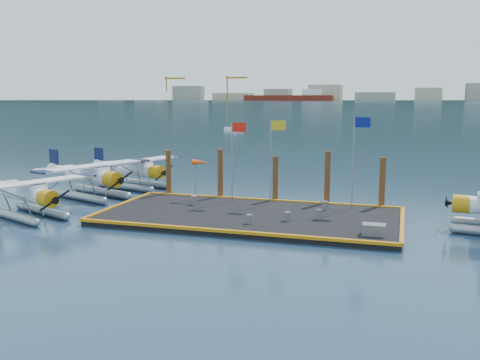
{
  "coord_description": "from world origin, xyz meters",
  "views": [
    {
      "loc": [
        9.86,
        -34.35,
        8.39
      ],
      "look_at": [
        -1.32,
        2.0,
        2.37
      ],
      "focal_mm": 40.0,
      "sensor_mm": 36.0,
      "label": 1
    }
  ],
  "objects_px": {
    "seaplane_b": "(92,179)",
    "flagpole_yellow": "(273,149)",
    "flagpole_red": "(235,149)",
    "windsock": "(201,163)",
    "piling_0": "(169,174)",
    "piling_1": "(220,175)",
    "seaplane_c": "(137,172)",
    "crate": "(374,230)",
    "flagpole_blue": "(356,149)",
    "seaplane_a": "(29,197)",
    "drum_0": "(194,200)",
    "drum_3": "(250,219)",
    "piling_4": "(382,184)",
    "piling_2": "(275,181)",
    "drum_2": "(319,214)",
    "piling_3": "(327,180)",
    "drum_1": "(287,216)"
  },
  "relations": [
    {
      "from": "piling_3",
      "to": "piling_1",
      "type": "bearing_deg",
      "value": 180.0
    },
    {
      "from": "drum_1",
      "to": "drum_3",
      "type": "distance_m",
      "value": 2.57
    },
    {
      "from": "drum_3",
      "to": "windsock",
      "type": "xyz_separation_m",
      "value": [
        -5.8,
        6.51,
        2.54
      ]
    },
    {
      "from": "seaplane_c",
      "to": "windsock",
      "type": "relative_size",
      "value": 3.13
    },
    {
      "from": "drum_3",
      "to": "seaplane_a",
      "type": "bearing_deg",
      "value": -175.11
    },
    {
      "from": "seaplane_a",
      "to": "seaplane_c",
      "type": "height_order",
      "value": "seaplane_c"
    },
    {
      "from": "seaplane_b",
      "to": "flagpole_red",
      "type": "distance_m",
      "value": 12.57
    },
    {
      "from": "crate",
      "to": "flagpole_blue",
      "type": "relative_size",
      "value": 0.2
    },
    {
      "from": "piling_0",
      "to": "drum_2",
      "type": "bearing_deg",
      "value": -23.23
    },
    {
      "from": "seaplane_c",
      "to": "piling_0",
      "type": "relative_size",
      "value": 2.44
    },
    {
      "from": "piling_0",
      "to": "drum_0",
      "type": "bearing_deg",
      "value": -44.44
    },
    {
      "from": "seaplane_b",
      "to": "drum_0",
      "type": "xyz_separation_m",
      "value": [
        9.77,
        -1.8,
        -0.9
      ]
    },
    {
      "from": "drum_3",
      "to": "piling_3",
      "type": "xyz_separation_m",
      "value": [
        3.73,
        8.11,
        1.46
      ]
    },
    {
      "from": "seaplane_b",
      "to": "flagpole_yellow",
      "type": "xyz_separation_m",
      "value": [
        15.25,
        0.24,
        2.88
      ]
    },
    {
      "from": "piling_2",
      "to": "seaplane_b",
      "type": "bearing_deg",
      "value": -173.02
    },
    {
      "from": "drum_2",
      "to": "piling_0",
      "type": "relative_size",
      "value": 0.17
    },
    {
      "from": "drum_3",
      "to": "drum_2",
      "type": "bearing_deg",
      "value": 30.84
    },
    {
      "from": "seaplane_c",
      "to": "piling_3",
      "type": "height_order",
      "value": "piling_3"
    },
    {
      "from": "seaplane_b",
      "to": "piling_1",
      "type": "bearing_deg",
      "value": 120.69
    },
    {
      "from": "piling_0",
      "to": "piling_1",
      "type": "distance_m",
      "value": 4.5
    },
    {
      "from": "flagpole_red",
      "to": "windsock",
      "type": "bearing_deg",
      "value": 180.0
    },
    {
      "from": "flagpole_red",
      "to": "piling_2",
      "type": "relative_size",
      "value": 1.58
    },
    {
      "from": "drum_1",
      "to": "drum_2",
      "type": "bearing_deg",
      "value": 26.99
    },
    {
      "from": "drum_0",
      "to": "flagpole_red",
      "type": "bearing_deg",
      "value": 39.43
    },
    {
      "from": "flagpole_red",
      "to": "windsock",
      "type": "xyz_separation_m",
      "value": [
        -2.73,
        0.0,
        -1.17
      ]
    },
    {
      "from": "seaplane_a",
      "to": "piling_4",
      "type": "distance_m",
      "value": 25.05
    },
    {
      "from": "flagpole_red",
      "to": "piling_3",
      "type": "distance_m",
      "value": 7.33
    },
    {
      "from": "windsock",
      "to": "piling_1",
      "type": "bearing_deg",
      "value": 57.34
    },
    {
      "from": "flagpole_blue",
      "to": "windsock",
      "type": "relative_size",
      "value": 2.08
    },
    {
      "from": "drum_3",
      "to": "flagpole_blue",
      "type": "relative_size",
      "value": 0.09
    },
    {
      "from": "flagpole_red",
      "to": "seaplane_b",
      "type": "bearing_deg",
      "value": -178.86
    },
    {
      "from": "seaplane_c",
      "to": "piling_4",
      "type": "bearing_deg",
      "value": 97.36
    },
    {
      "from": "drum_1",
      "to": "flagpole_red",
      "type": "bearing_deg",
      "value": 135.65
    },
    {
      "from": "crate",
      "to": "piling_2",
      "type": "height_order",
      "value": "piling_2"
    },
    {
      "from": "seaplane_c",
      "to": "crate",
      "type": "relative_size",
      "value": 7.42
    },
    {
      "from": "seaplane_a",
      "to": "piling_3",
      "type": "height_order",
      "value": "piling_3"
    },
    {
      "from": "drum_0",
      "to": "flagpole_red",
      "type": "distance_m",
      "value": 4.88
    },
    {
      "from": "seaplane_a",
      "to": "flagpole_blue",
      "type": "xyz_separation_m",
      "value": [
        21.39,
        7.84,
        3.2
      ]
    },
    {
      "from": "seaplane_c",
      "to": "piling_0",
      "type": "distance_m",
      "value": 5.96
    },
    {
      "from": "seaplane_b",
      "to": "flagpole_blue",
      "type": "distance_m",
      "value": 21.47
    },
    {
      "from": "drum_3",
      "to": "windsock",
      "type": "height_order",
      "value": "windsock"
    },
    {
      "from": "drum_2",
      "to": "piling_3",
      "type": "height_order",
      "value": "piling_3"
    },
    {
      "from": "seaplane_c",
      "to": "piling_1",
      "type": "height_order",
      "value": "piling_1"
    },
    {
      "from": "drum_2",
      "to": "crate",
      "type": "height_order",
      "value": "drum_2"
    },
    {
      "from": "seaplane_b",
      "to": "crate",
      "type": "height_order",
      "value": "seaplane_b"
    },
    {
      "from": "seaplane_c",
      "to": "crate",
      "type": "bearing_deg",
      "value": 77.05
    },
    {
      "from": "flagpole_blue",
      "to": "seaplane_a",
      "type": "bearing_deg",
      "value": -159.88
    },
    {
      "from": "seaplane_a",
      "to": "crate",
      "type": "xyz_separation_m",
      "value": [
        23.13,
        0.68,
        -0.76
      ]
    },
    {
      "from": "crate",
      "to": "piling_4",
      "type": "relative_size",
      "value": 0.33
    },
    {
      "from": "seaplane_c",
      "to": "flagpole_red",
      "type": "relative_size",
      "value": 1.63
    }
  ]
}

